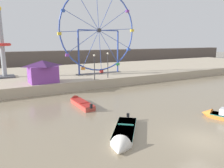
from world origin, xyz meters
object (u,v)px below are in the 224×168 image
motorboat_faded_red (79,102)px  ferris_wheel_blue_frame (99,32)px  drop_tower_steel_tower (2,48)px  promenade_lamp_far (94,63)px  carnival_booth_purple_stall (43,71)px  promenade_lamp_near (108,61)px  motorboat_white_red_stripe (123,137)px  motorboat_orange_hull (223,116)px

motorboat_faded_red → ferris_wheel_blue_frame: ferris_wheel_blue_frame is taller
ferris_wheel_blue_frame → drop_tower_steel_tower: size_ratio=1.33×
motorboat_faded_red → promenade_lamp_far: (4.92, 6.77, 3.55)m
motorboat_faded_red → ferris_wheel_blue_frame: (8.25, 12.14, 8.35)m
drop_tower_steel_tower → carnival_booth_purple_stall: drop_tower_steel_tower is taller
motorboat_faded_red → promenade_lamp_near: size_ratio=1.41×
ferris_wheel_blue_frame → carnival_booth_purple_stall: ferris_wheel_blue_frame is taller
motorboat_white_red_stripe → carnival_booth_purple_stall: carnival_booth_purple_stall is taller
drop_tower_steel_tower → motorboat_faded_red: bearing=-66.4°
motorboat_faded_red → drop_tower_steel_tower: (-6.75, 15.48, 5.66)m
carnival_booth_purple_stall → promenade_lamp_far: 7.33m
motorboat_white_red_stripe → promenade_lamp_far: bearing=-158.7°
motorboat_white_red_stripe → promenade_lamp_far: size_ratio=1.46×
ferris_wheel_blue_frame → promenade_lamp_far: 7.93m
motorboat_white_red_stripe → ferris_wheel_blue_frame: size_ratio=0.38×
ferris_wheel_blue_frame → motorboat_orange_hull: bearing=-85.6°
ferris_wheel_blue_frame → promenade_lamp_near: 6.80m
motorboat_orange_hull → drop_tower_steel_tower: drop_tower_steel_tower is taller
ferris_wheel_blue_frame → drop_tower_steel_tower: (-15.00, 3.34, -2.69)m
motorboat_faded_red → motorboat_orange_hull: motorboat_orange_hull is taller
promenade_lamp_near → promenade_lamp_far: (-2.51, -0.53, -0.10)m
ferris_wheel_blue_frame → drop_tower_steel_tower: 15.60m
motorboat_white_red_stripe → promenade_lamp_near: size_ratio=1.40×
motorboat_white_red_stripe → drop_tower_steel_tower: 26.61m
promenade_lamp_far → motorboat_faded_red: bearing=-126.0°
motorboat_orange_hull → ferris_wheel_blue_frame: ferris_wheel_blue_frame is taller
motorboat_orange_hull → promenade_lamp_near: 18.31m
promenade_lamp_near → promenade_lamp_far: 2.56m
motorboat_orange_hull → promenade_lamp_near: size_ratio=1.11×
drop_tower_steel_tower → promenade_lamp_near: drop_tower_steel_tower is taller
motorboat_faded_red → motorboat_orange_hull: size_ratio=1.28×
ferris_wheel_blue_frame → drop_tower_steel_tower: ferris_wheel_blue_frame is taller
drop_tower_steel_tower → promenade_lamp_far: (11.67, -8.70, -2.11)m
motorboat_white_red_stripe → motorboat_faded_red: bearing=-142.8°
ferris_wheel_blue_frame → promenade_lamp_far: (-3.33, -5.37, -4.80)m
promenade_lamp_near → promenade_lamp_far: bearing=-168.1°
motorboat_white_red_stripe → motorboat_orange_hull: size_ratio=1.26×
promenade_lamp_far → promenade_lamp_near: bearing=11.9°
motorboat_faded_red → drop_tower_steel_tower: drop_tower_steel_tower is taller
carnival_booth_purple_stall → promenade_lamp_far: promenade_lamp_far is taller
drop_tower_steel_tower → promenade_lamp_far: size_ratio=2.90×
motorboat_orange_hull → promenade_lamp_near: (-2.55, 17.76, 3.63)m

